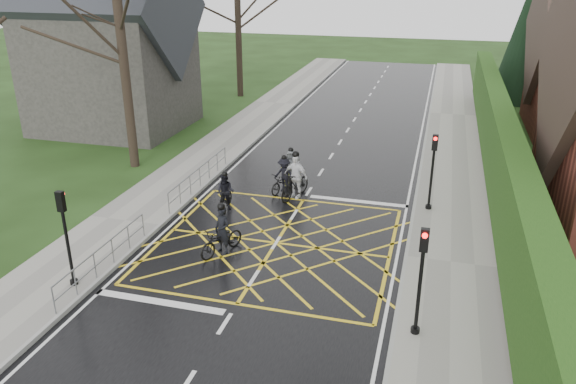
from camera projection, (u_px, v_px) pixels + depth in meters
The scene contains 18 objects.
ground at pixel (276, 243), 19.96m from camera, with size 120.00×120.00×0.00m, color black.
road at pixel (276, 243), 19.96m from camera, with size 9.00×80.00×0.01m, color black.
sidewalk_right at pixel (451, 263), 18.46m from camera, with size 3.00×80.00×0.15m, color gray.
sidewalk_left at pixel (126, 222), 21.40m from camera, with size 3.00×80.00×0.15m, color gray.
stone_wall at pixel (496, 194), 23.27m from camera, with size 0.50×38.00×0.70m, color slate.
hedge at pixel (502, 154), 22.61m from camera, with size 0.90×38.00×2.80m, color #173B10.
conifer at pixel (532, 29), 38.61m from camera, with size 4.60×4.60×10.00m.
church at pixel (109, 44), 32.11m from camera, with size 8.80×7.80×11.00m.
railing_south at pixel (103, 252), 17.68m from camera, with size 0.05×5.04×1.03m.
railing_north at pixel (200, 173), 24.37m from camera, with size 0.05×6.04×1.03m.
traffic_light_ne at pixel (432, 173), 21.82m from camera, with size 0.24×0.31×3.21m.
traffic_light_se at pixel (420, 283), 14.33m from camera, with size 0.24×0.31×3.21m.
traffic_light_sw at pixel (67, 240), 16.57m from camera, with size 0.24×0.31×3.21m.
cyclist_rear at pixel (222, 237), 19.05m from camera, with size 1.39×2.00×1.85m.
cyclist_back at pixel (225, 195), 22.42m from camera, with size 0.76×1.65×1.64m.
cyclist_mid at pixel (284, 178), 24.23m from camera, with size 1.12×1.80×1.66m.
cyclist_front at pixel (295, 181), 23.51m from camera, with size 1.20×2.14×2.06m.
cyclist_lead at pixel (290, 171), 25.21m from camera, with size 0.76×1.72×1.66m.
Camera 1 is at (5.13, -17.02, 9.27)m, focal length 35.00 mm.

